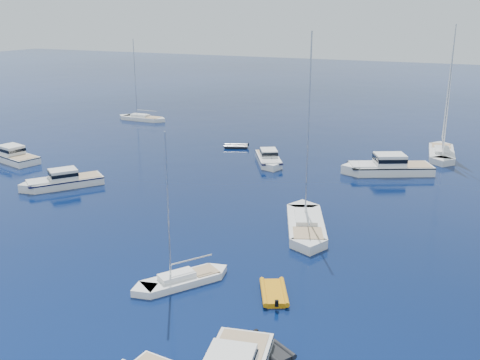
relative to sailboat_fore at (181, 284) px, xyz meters
name	(u,v)px	position (x,y,z in m)	size (l,w,h in m)	color
ground	(114,328)	(-0.91, -6.95, 0.00)	(400.00, 400.00, 0.00)	navy
motor_cruiser_left	(63,187)	(-24.36, 14.76, 0.00)	(3.05, 9.95, 2.61)	silver
motor_cruiser_far_l	(12,161)	(-38.56, 20.92, 0.00)	(3.18, 10.38, 2.72)	white
motor_cruiser_distant	(387,173)	(8.54, 35.73, 0.00)	(3.68, 12.02, 3.15)	white
motor_cruiser_horizon	(269,163)	(-6.56, 34.05, 0.00)	(2.75, 9.00, 2.36)	white
sailboat_fore	(181,284)	(0.00, 0.00, 0.00)	(2.13, 8.20, 12.05)	white
sailboat_mid_r	(306,229)	(5.05, 14.10, 0.00)	(3.26, 12.52, 18.41)	white
sailboat_sails_r	(441,156)	(13.85, 47.38, 0.00)	(3.25, 12.51, 18.39)	silver
sailboat_far_l	(142,120)	(-38.80, 52.11, 0.00)	(2.66, 10.25, 15.06)	white
tender_yellow	(274,295)	(6.89, 1.23, 0.00)	(2.19, 4.07, 0.95)	orange
tender_grey_near	(271,353)	(9.25, -5.26, 0.00)	(1.74, 3.08, 0.95)	black
tender_grey_far	(236,148)	(-14.12, 40.00, 0.00)	(1.98, 3.61, 0.95)	black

